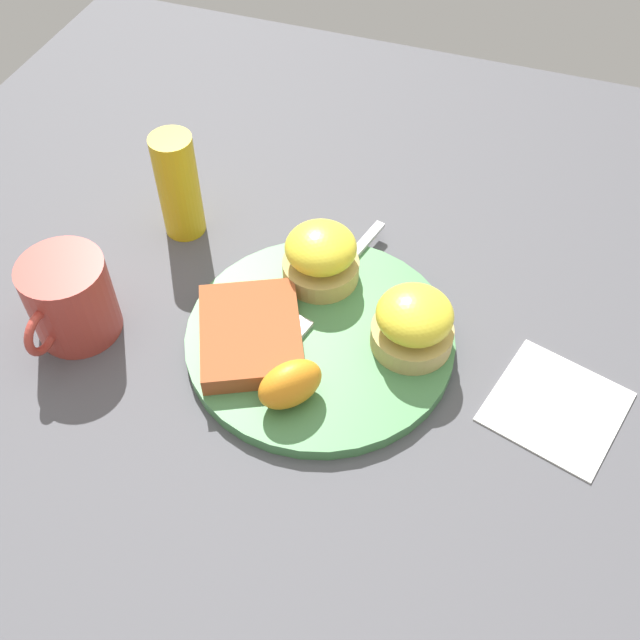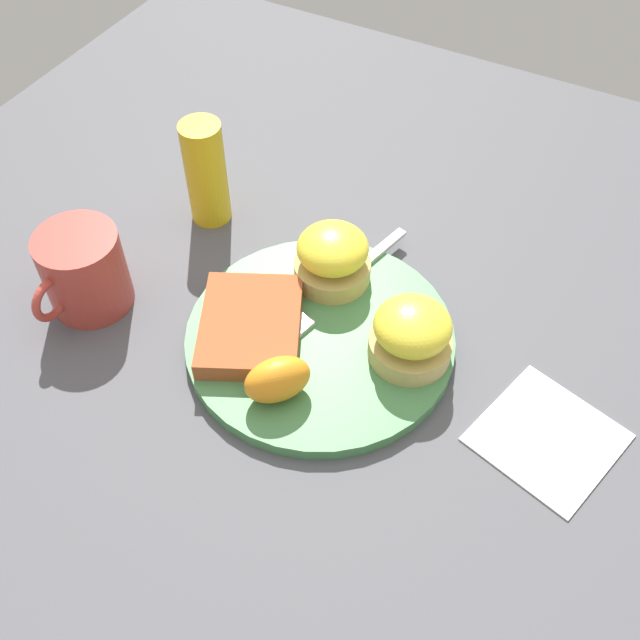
% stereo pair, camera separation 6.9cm
% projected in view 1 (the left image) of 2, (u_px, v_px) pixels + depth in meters
% --- Properties ---
extents(ground_plane, '(1.10, 1.10, 0.00)m').
position_uv_depth(ground_plane, '(320.00, 343.00, 0.72)').
color(ground_plane, '#4C4C51').
extents(plate, '(0.26, 0.26, 0.01)m').
position_uv_depth(plate, '(320.00, 338.00, 0.72)').
color(plate, '#47844C').
rests_on(plate, ground_plane).
extents(sandwich_benedict_left, '(0.08, 0.08, 0.06)m').
position_uv_depth(sandwich_benedict_left, '(414.00, 323.00, 0.68)').
color(sandwich_benedict_left, tan).
rests_on(sandwich_benedict_left, plate).
extents(sandwich_benedict_right, '(0.08, 0.08, 0.06)m').
position_uv_depth(sandwich_benedict_right, '(321.00, 256.00, 0.74)').
color(sandwich_benedict_right, tan).
rests_on(sandwich_benedict_right, plate).
extents(hashbrown_patty, '(0.14, 0.13, 0.02)m').
position_uv_depth(hashbrown_patty, '(251.00, 334.00, 0.70)').
color(hashbrown_patty, '#A14D28').
rests_on(hashbrown_patty, plate).
extents(orange_wedge, '(0.07, 0.07, 0.04)m').
position_uv_depth(orange_wedge, '(295.00, 386.00, 0.64)').
color(orange_wedge, orange).
rests_on(orange_wedge, plate).
extents(fork, '(0.20, 0.06, 0.00)m').
position_uv_depth(fork, '(328.00, 290.00, 0.74)').
color(fork, silver).
rests_on(fork, plate).
extents(cup, '(0.11, 0.08, 0.09)m').
position_uv_depth(cup, '(70.00, 299.00, 0.70)').
color(cup, '#B23D33').
rests_on(cup, ground_plane).
extents(napkin, '(0.14, 0.14, 0.00)m').
position_uv_depth(napkin, '(556.00, 404.00, 0.67)').
color(napkin, white).
rests_on(napkin, ground_plane).
extents(condiment_bottle, '(0.04, 0.04, 0.12)m').
position_uv_depth(condiment_bottle, '(178.00, 186.00, 0.78)').
color(condiment_bottle, gold).
rests_on(condiment_bottle, ground_plane).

